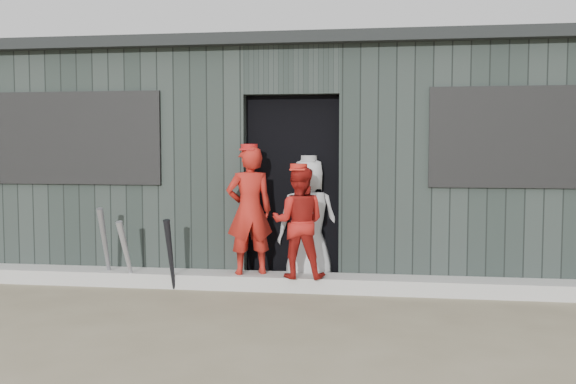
% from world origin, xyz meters
% --- Properties ---
extents(ground, '(80.00, 80.00, 0.00)m').
position_xyz_m(ground, '(0.00, 0.00, 0.00)').
color(ground, '#6A6049').
rests_on(ground, ground).
extents(curb, '(8.00, 0.36, 0.15)m').
position_xyz_m(curb, '(0.00, 1.82, 0.07)').
color(curb, '#A2A19C').
rests_on(curb, ground).
extents(bat_left, '(0.13, 0.31, 0.71)m').
position_xyz_m(bat_left, '(-1.65, 1.62, 0.36)').
color(bat_left, '#9C9CA5').
rests_on(bat_left, ground).
extents(bat_mid, '(0.08, 0.33, 0.84)m').
position_xyz_m(bat_mid, '(-1.91, 1.70, 0.42)').
color(bat_mid, gray).
rests_on(bat_mid, ground).
extents(bat_right, '(0.10, 0.23, 0.74)m').
position_xyz_m(bat_right, '(-1.17, 1.58, 0.37)').
color(bat_right, black).
rests_on(bat_right, ground).
extents(player_red_left, '(0.56, 0.47, 1.31)m').
position_xyz_m(player_red_left, '(-0.40, 1.82, 0.80)').
color(player_red_left, '#A11C13').
rests_on(player_red_left, curb).
extents(player_red_right, '(0.55, 0.43, 1.11)m').
position_xyz_m(player_red_right, '(0.12, 1.70, 0.71)').
color(player_red_right, maroon).
rests_on(player_red_right, curb).
extents(player_grey_back, '(0.73, 0.55, 1.34)m').
position_xyz_m(player_grey_back, '(0.18, 2.11, 0.67)').
color(player_grey_back, '#A8A8A8').
rests_on(player_grey_back, ground).
extents(dugout, '(8.30, 3.30, 2.62)m').
position_xyz_m(dugout, '(-0.00, 3.50, 1.29)').
color(dugout, black).
rests_on(dugout, ground).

